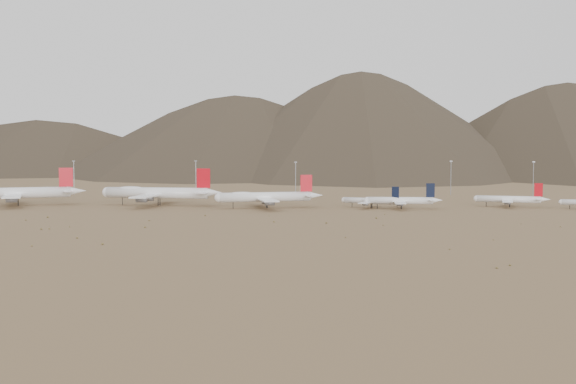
# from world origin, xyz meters

# --- Properties ---
(ground) EXTENTS (3000.00, 3000.00, 0.00)m
(ground) POSITION_xyz_m (0.00, 0.00, 0.00)
(ground) COLOR #96734D
(ground) RESTS_ON ground
(mountain_ridge) EXTENTS (4400.00, 1000.00, 300.00)m
(mountain_ridge) POSITION_xyz_m (0.00, 900.00, 150.00)
(mountain_ridge) COLOR #473B2B
(mountain_ridge) RESTS_ON ground
(widebody_west) EXTENTS (73.70, 59.06, 23.12)m
(widebody_west) POSITION_xyz_m (-145.17, 31.05, 7.97)
(widebody_west) COLOR white
(widebody_west) RESTS_ON ground
(widebody_centre) EXTENTS (77.69, 60.16, 23.11)m
(widebody_centre) POSITION_xyz_m (-58.29, 37.10, 7.97)
(widebody_centre) COLOR white
(widebody_centre) RESTS_ON ground
(widebody_east) EXTENTS (63.95, 50.69, 19.56)m
(widebody_east) POSITION_xyz_m (10.08, 23.65, 6.74)
(widebody_east) COLOR white
(widebody_east) RESTS_ON ground
(narrowbody_a) EXTENTS (37.82, 28.28, 13.07)m
(narrowbody_a) POSITION_xyz_m (73.26, 28.19, 4.24)
(narrowbody_a) COLOR white
(narrowbody_a) RESTS_ON ground
(narrowbody_b) EXTENTS (45.80, 32.71, 15.11)m
(narrowbody_b) POSITION_xyz_m (90.55, 23.87, 4.90)
(narrowbody_b) COLOR white
(narrowbody_b) RESTS_ON ground
(narrowbody_c) EXTENTS (43.87, 32.20, 14.67)m
(narrowbody_c) POSITION_xyz_m (156.87, 39.65, 4.76)
(narrowbody_c) COLOR white
(narrowbody_c) RESTS_ON ground
(control_tower) EXTENTS (8.00, 8.00, 12.00)m
(control_tower) POSITION_xyz_m (30.00, 120.00, 5.32)
(control_tower) COLOR tan
(control_tower) RESTS_ON ground
(mast_far_west) EXTENTS (2.00, 0.60, 25.70)m
(mast_far_west) POSITION_xyz_m (-143.29, 125.30, 14.20)
(mast_far_west) COLOR gray
(mast_far_west) RESTS_ON ground
(mast_west) EXTENTS (2.00, 0.60, 25.70)m
(mast_west) POSITION_xyz_m (-53.29, 135.75, 14.20)
(mast_west) COLOR gray
(mast_west) RESTS_ON ground
(mast_centre) EXTENTS (2.00, 0.60, 25.70)m
(mast_centre) POSITION_xyz_m (23.74, 102.38, 14.20)
(mast_centre) COLOR gray
(mast_centre) RESTS_ON ground
(mast_east) EXTENTS (2.00, 0.60, 25.70)m
(mast_east) POSITION_xyz_m (137.31, 140.31, 14.20)
(mast_east) COLOR gray
(mast_east) RESTS_ON ground
(mast_far_east) EXTENTS (2.00, 0.60, 25.70)m
(mast_far_east) POSITION_xyz_m (192.34, 121.50, 14.20)
(mast_far_east) COLOR gray
(mast_far_east) RESTS_ON ground
(desert_scrub) EXTENTS (443.32, 177.58, 0.89)m
(desert_scrub) POSITION_xyz_m (-30.41, -85.57, 0.33)
(desert_scrub) COLOR brown
(desert_scrub) RESTS_ON ground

